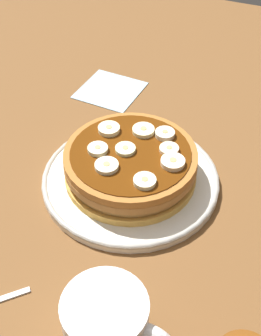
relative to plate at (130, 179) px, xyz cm
name	(u,v)px	position (x,y,z in cm)	size (l,w,h in cm)	color
ground_plane	(130,189)	(0.00, 0.00, -2.29)	(140.00, 140.00, 3.00)	brown
plate	(130,179)	(0.00, 0.00, 0.00)	(26.30, 26.30, 1.46)	silver
pancake_stack	(132,164)	(0.05, 0.25, 2.86)	(19.65, 19.75, 4.86)	gold
banana_slice_0	(126,148)	(-0.79, 0.28, 5.49)	(2.91, 2.91, 0.79)	#ECF2B6
banana_slice_1	(107,166)	(-1.74, -4.18, 5.53)	(3.28, 3.28, 0.86)	#ECEAC6
banana_slice_2	(172,164)	(6.29, -0.37, 5.58)	(3.36, 3.36, 0.96)	#F8E6C0
banana_slice_3	(145,181)	(4.10, -4.86, 5.54)	(3.05, 3.05, 0.88)	#F0EEBE
banana_slice_4	(98,149)	(-4.36, -1.56, 5.54)	(2.90, 2.90, 0.88)	#ECECBD
banana_slice_5	(169,149)	(4.90, 2.42, 5.50)	(2.79, 2.79, 0.81)	#FEE4B8
banana_slice_6	(141,130)	(-0.33, 4.88, 5.55)	(3.29, 3.29, 0.90)	#F9EFB3
banana_slice_7	(109,129)	(-4.82, 3.14, 5.57)	(3.25, 3.25, 0.95)	#FAEDB7
banana_slice_8	(165,134)	(3.23, 5.29, 5.61)	(2.89, 2.89, 1.02)	#EBE2C5
coffee_mug	(109,327)	(7.90, -24.14, 3.60)	(12.28, 8.87, 8.51)	white
napkin	(110,90)	(-13.16, 21.08, -0.64)	(11.00, 11.00, 0.30)	#99B2BF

